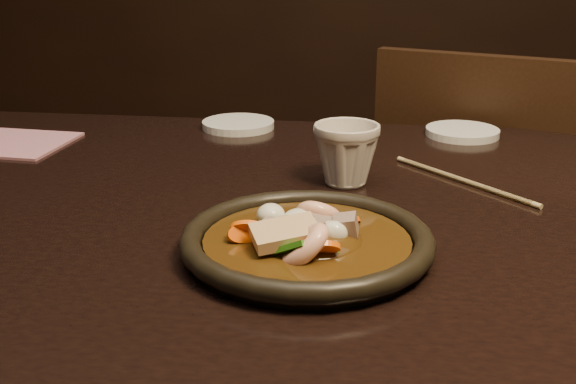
# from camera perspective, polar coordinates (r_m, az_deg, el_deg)

# --- Properties ---
(table) EXTENTS (1.60, 0.90, 0.75)m
(table) POSITION_cam_1_polar(r_m,az_deg,el_deg) (0.83, 9.96, -7.59)
(table) COLOR black
(table) RESTS_ON floor
(chair) EXTENTS (0.52, 0.52, 0.86)m
(chair) POSITION_cam_1_polar(r_m,az_deg,el_deg) (1.47, 15.36, -4.35)
(chair) COLOR black
(chair) RESTS_ON floor
(plate) EXTENTS (0.25, 0.25, 0.03)m
(plate) POSITION_cam_1_polar(r_m,az_deg,el_deg) (0.71, 1.51, -4.00)
(plate) COLOR black
(plate) RESTS_ON table
(stirfry) EXTENTS (0.14, 0.14, 0.05)m
(stirfry) POSITION_cam_1_polar(r_m,az_deg,el_deg) (0.71, 1.41, -3.59)
(stirfry) COLOR #362109
(stirfry) RESTS_ON plate
(saucer_left) EXTENTS (0.12, 0.12, 0.01)m
(saucer_left) POSITION_cam_1_polar(r_m,az_deg,el_deg) (1.19, -3.96, 5.34)
(saucer_left) COLOR white
(saucer_left) RESTS_ON table
(saucer_right) EXTENTS (0.11, 0.11, 0.01)m
(saucer_right) POSITION_cam_1_polar(r_m,az_deg,el_deg) (1.17, 13.61, 4.63)
(saucer_right) COLOR white
(saucer_right) RESTS_ON table
(tea_cup) EXTENTS (0.10, 0.09, 0.08)m
(tea_cup) POSITION_cam_1_polar(r_m,az_deg,el_deg) (0.91, 4.62, 3.15)
(tea_cup) COLOR beige
(tea_cup) RESTS_ON table
(chopsticks) EXTENTS (0.17, 0.17, 0.01)m
(chopsticks) POSITION_cam_1_polar(r_m,az_deg,el_deg) (0.95, 13.67, 0.89)
(chopsticks) COLOR tan
(chopsticks) RESTS_ON table
(napkin) EXTENTS (0.16, 0.16, 0.00)m
(napkin) POSITION_cam_1_polar(r_m,az_deg,el_deg) (1.17, -20.63, 3.61)
(napkin) COLOR #B26D7A
(napkin) RESTS_ON table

